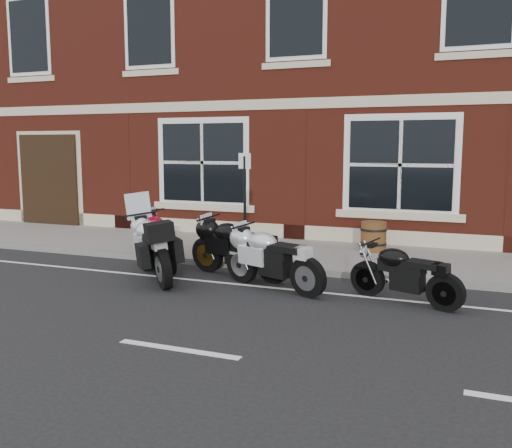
% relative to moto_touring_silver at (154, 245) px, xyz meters
% --- Properties ---
extents(ground, '(80.00, 80.00, 0.00)m').
position_rel_moto_touring_silver_xyz_m(ground, '(2.25, -0.08, -0.62)').
color(ground, black).
rests_on(ground, ground).
extents(sidewalk, '(30.00, 3.00, 0.12)m').
position_rel_moto_touring_silver_xyz_m(sidewalk, '(2.25, 2.92, -0.56)').
color(sidewalk, slate).
rests_on(sidewalk, ground).
extents(kerb, '(30.00, 0.16, 0.12)m').
position_rel_moto_touring_silver_xyz_m(kerb, '(2.25, 1.34, -0.56)').
color(kerb, slate).
rests_on(kerb, ground).
extents(pub_building, '(24.00, 12.00, 12.00)m').
position_rel_moto_touring_silver_xyz_m(pub_building, '(2.25, 10.42, 5.38)').
color(pub_building, maroon).
rests_on(pub_building, ground).
extents(moto_touring_silver, '(1.72, 1.76, 1.53)m').
position_rel_moto_touring_silver_xyz_m(moto_touring_silver, '(0.00, 0.00, 0.00)').
color(moto_touring_silver, black).
rests_on(moto_touring_silver, ground).
extents(moto_sport_red, '(1.60, 1.71, 0.99)m').
position_rel_moto_touring_silver_xyz_m(moto_sport_red, '(-0.42, 0.95, -0.05)').
color(moto_sport_red, black).
rests_on(moto_sport_red, ground).
extents(moto_sport_black, '(2.18, 0.70, 1.00)m').
position_rel_moto_touring_silver_xyz_m(moto_sport_black, '(1.38, 0.68, -0.05)').
color(moto_sport_black, black).
rests_on(moto_sport_black, ground).
extents(moto_sport_silver, '(2.04, 0.92, 0.97)m').
position_rel_moto_touring_silver_xyz_m(moto_sport_silver, '(2.28, 0.07, -0.07)').
color(moto_sport_silver, black).
rests_on(moto_sport_silver, ground).
extents(moto_naked_black, '(1.81, 0.77, 0.85)m').
position_rel_moto_touring_silver_xyz_m(moto_naked_black, '(4.45, 0.00, -0.14)').
color(moto_naked_black, black).
rests_on(moto_naked_black, ground).
extents(barrel_planter, '(0.58, 0.58, 0.64)m').
position_rel_moto_touring_silver_xyz_m(barrel_planter, '(3.35, 3.57, -0.18)').
color(barrel_planter, '#4E2214').
rests_on(barrel_planter, sidewalk).
extents(parking_sign, '(0.29, 0.12, 2.14)m').
position_rel_moto_touring_silver_xyz_m(parking_sign, '(1.18, 1.47, 0.74)').
color(parking_sign, black).
rests_on(parking_sign, sidewalk).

